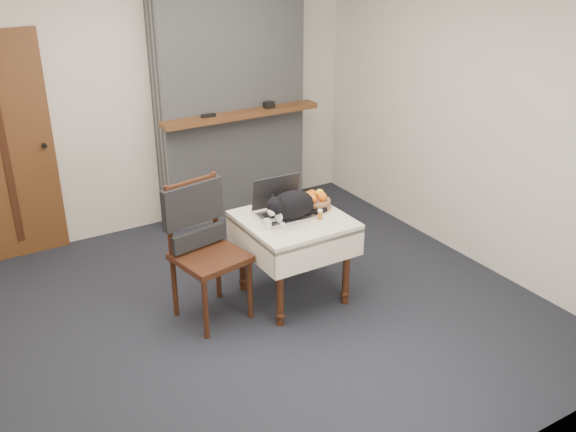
% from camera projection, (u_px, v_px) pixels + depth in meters
% --- Properties ---
extents(ground, '(4.50, 4.50, 0.00)m').
position_uv_depth(ground, '(239.00, 319.00, 4.91)').
color(ground, black).
rests_on(ground, ground).
extents(room_shell, '(4.52, 4.01, 2.61)m').
position_uv_depth(room_shell, '(201.00, 78.00, 4.55)').
color(room_shell, beige).
rests_on(room_shell, ground).
extents(door, '(0.82, 0.10, 2.00)m').
position_uv_depth(door, '(4.00, 150.00, 5.48)').
color(door, brown).
rests_on(door, ground).
extents(chimney, '(1.62, 0.48, 2.60)m').
position_uv_depth(chimney, '(230.00, 89.00, 6.24)').
color(chimney, gray).
rests_on(chimney, ground).
extents(side_table, '(0.78, 0.78, 0.70)m').
position_uv_depth(side_table, '(293.00, 231.00, 4.98)').
color(side_table, '#3E1D11').
rests_on(side_table, ground).
extents(laptop, '(0.41, 0.36, 0.29)m').
position_uv_depth(laptop, '(282.00, 206.00, 4.95)').
color(laptop, '#B7B7BC').
rests_on(laptop, side_table).
extents(cat, '(0.56, 0.31, 0.26)m').
position_uv_depth(cat, '(293.00, 205.00, 4.86)').
color(cat, black).
rests_on(cat, side_table).
extents(cream_jar, '(0.07, 0.07, 0.07)m').
position_uv_depth(cream_jar, '(268.00, 224.00, 4.73)').
color(cream_jar, silver).
rests_on(cream_jar, side_table).
extents(pill_bottle, '(0.04, 0.04, 0.08)m').
position_uv_depth(pill_bottle, '(320.00, 214.00, 4.89)').
color(pill_bottle, '#A36014').
rests_on(pill_bottle, side_table).
extents(fruit_basket, '(0.24, 0.24, 0.14)m').
position_uv_depth(fruit_basket, '(315.00, 201.00, 5.08)').
color(fruit_basket, '#93613B').
rests_on(fruit_basket, side_table).
extents(desk_clutter, '(0.15, 0.02, 0.01)m').
position_uv_depth(desk_clutter, '(314.00, 210.00, 5.06)').
color(desk_clutter, black).
rests_on(desk_clutter, side_table).
extents(chair, '(0.56, 0.55, 1.07)m').
position_uv_depth(chair, '(201.00, 231.00, 4.74)').
color(chair, '#3E1D11').
rests_on(chair, ground).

